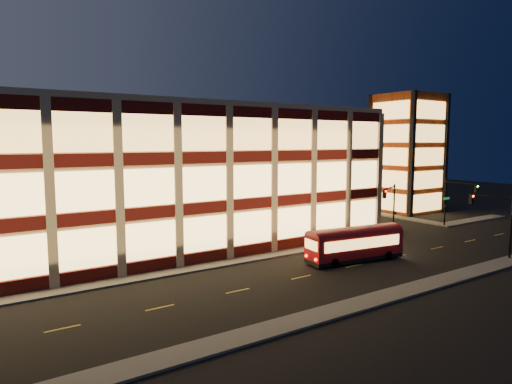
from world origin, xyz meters
TOP-DOWN VIEW (x-y plane):
  - ground at (0.00, 0.00)m, footprint 200.00×200.00m
  - sidewalk_office_south at (-3.00, 1.00)m, footprint 54.00×2.00m
  - sidewalk_office_east at (23.00, 17.00)m, footprint 2.00×30.00m
  - sidewalk_tower_south at (40.00, 1.00)m, footprint 14.00×2.00m
  - sidewalk_tower_west at (34.00, 17.00)m, footprint 2.00×30.00m
  - sidewalk_near at (0.00, -13.00)m, footprint 100.00×2.00m
  - office_building at (-2.91, 16.91)m, footprint 50.45×30.45m
  - stair_tower at (39.95, 11.95)m, footprint 8.60×8.60m
  - traffic_signal_far at (22.21, 0.24)m, footprint 3.79×1.87m
  - traffic_signal_right at (33.50, -0.62)m, footprint 1.20×4.37m
  - traffic_signal_near at (23.50, -11.03)m, footprint 0.32×4.45m
  - trolley_bus at (11.24, -4.84)m, footprint 9.59×3.61m

SIDE VIEW (x-z plane):
  - ground at x=0.00m, z-range 0.00..0.00m
  - sidewalk_office_south at x=-3.00m, z-range 0.00..0.15m
  - sidewalk_office_east at x=23.00m, z-range 0.00..0.15m
  - sidewalk_tower_south at x=40.00m, z-range 0.00..0.15m
  - sidewalk_tower_west at x=34.00m, z-range 0.00..0.15m
  - sidewalk_near at x=0.00m, z-range 0.00..0.15m
  - trolley_bus at x=11.24m, z-range 0.17..3.34m
  - traffic_signal_right at x=33.50m, z-range 1.10..7.10m
  - traffic_signal_far at x=22.21m, z-range 1.11..7.11m
  - traffic_signal_near at x=23.50m, z-range 1.13..7.13m
  - office_building at x=-2.91m, z-range 0.00..14.50m
  - stair_tower at x=39.95m, z-range -0.01..17.99m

